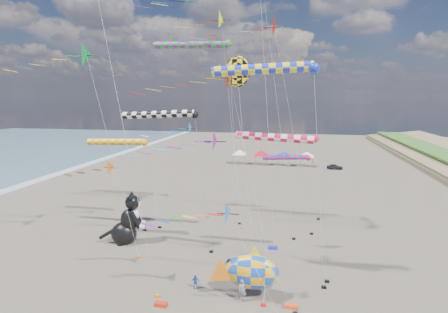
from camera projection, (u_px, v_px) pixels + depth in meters
name	position (u px, v px, depth m)	size (l,w,h in m)	color
delta_kite_0	(214.00, 80.00, 27.21)	(12.32, 2.36, 17.94)	red
delta_kite_1	(218.00, 145.00, 23.69)	(10.52, 1.67, 13.21)	purple
delta_kite_2	(188.00, 130.00, 47.31)	(11.24, 1.99, 12.09)	#1E83C7
delta_kite_5	(103.00, 172.00, 39.95)	(9.83, 1.81, 7.94)	orange
delta_kite_6	(205.00, 25.00, 37.89)	(12.32, 2.20, 24.37)	#D1ED0D
delta_kite_7	(271.00, 29.00, 36.30)	(14.33, 2.66, 23.81)	#CC0800
delta_kite_9	(88.00, 59.00, 31.02)	(11.18, 2.24, 19.91)	#0C7B30
delta_kite_10	(228.00, 220.00, 23.51)	(8.65, 1.69, 8.24)	blue
windsock_0	(288.00, 158.00, 43.22)	(7.28, 0.63, 8.12)	red
windsock_1	(161.00, 115.00, 33.19)	(9.05, 0.71, 13.91)	black
windsock_2	(194.00, 46.00, 39.74)	(10.42, 0.86, 21.47)	#1B9422
windsock_3	(279.00, 139.00, 27.76)	(7.91, 0.67, 12.34)	#E10F3E
windsock_4	(120.00, 142.00, 40.20)	(8.66, 0.80, 10.48)	orange
windsock_5	(268.00, 70.00, 26.10)	(9.25, 0.84, 17.68)	#152FD7
angelfish_kite	(235.00, 73.00, 30.16)	(3.74, 3.02, 18.67)	yellow
cat_inflatable	(126.00, 218.00, 36.32)	(4.10, 2.05, 5.53)	black
fish_inflatable	(251.00, 272.00, 26.50)	(5.57, 2.77, 4.18)	blue
person_adult	(242.00, 290.00, 26.09)	(0.66, 0.43, 1.81)	slate
child_green	(238.00, 274.00, 29.28)	(0.51, 0.40, 1.04)	#1C8C3F
child_blue	(195.00, 282.00, 27.92)	(0.69, 0.29, 1.17)	#2253A7
kite_bag_0	(161.00, 304.00, 25.64)	(0.90, 0.44, 0.30)	red
kite_bag_1	(273.00, 248.00, 35.29)	(0.90, 0.44, 0.30)	#1527D5
kite_bag_2	(232.00, 262.00, 32.28)	(0.90, 0.44, 0.30)	black
kite_bag_3	(291.00, 306.00, 25.37)	(0.90, 0.44, 0.30)	#FF4315
tent_row	(273.00, 151.00, 78.17)	(19.20, 4.20, 3.80)	white
parked_car	(335.00, 167.00, 74.11)	(1.33, 3.30, 1.13)	#26262D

